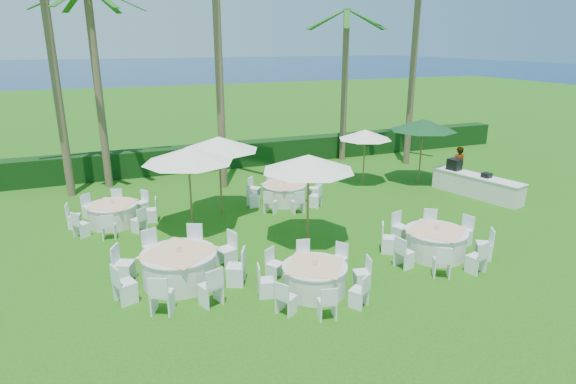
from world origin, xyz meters
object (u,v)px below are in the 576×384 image
at_px(umbrella_a, 188,155).
at_px(banquet_table_d, 113,214).
at_px(umbrella_green, 423,125).
at_px(banquet_table_e, 284,193).
at_px(banquet_table_b, 315,278).
at_px(buffet_table, 476,185).
at_px(umbrella_b, 308,163).
at_px(banquet_table_a, 180,267).
at_px(umbrella_c, 219,144).
at_px(banquet_table_c, 436,242).
at_px(umbrella_d, 365,134).
at_px(staff_person, 458,166).

bearing_deg(umbrella_a, banquet_table_d, 146.33).
bearing_deg(umbrella_green, banquet_table_e, -176.77).
xyz_separation_m(banquet_table_b, buffet_table, (9.47, 4.69, 0.09)).
bearing_deg(banquet_table_e, banquet_table_d, 179.76).
relative_size(umbrella_a, umbrella_b, 1.03).
xyz_separation_m(banquet_table_a, umbrella_c, (2.37, 4.80, 2.17)).
height_order(umbrella_green, buffet_table, umbrella_green).
height_order(banquet_table_e, umbrella_green, umbrella_green).
height_order(banquet_table_a, umbrella_a, umbrella_a).
bearing_deg(banquet_table_d, banquet_table_a, -74.70).
distance_m(banquet_table_a, banquet_table_c, 7.41).
distance_m(banquet_table_a, umbrella_d, 11.27).
bearing_deg(staff_person, banquet_table_b, 41.41).
height_order(umbrella_a, buffet_table, umbrella_a).
bearing_deg(umbrella_d, banquet_table_e, -164.61).
bearing_deg(banquet_table_a, banquet_table_e, 45.64).
relative_size(banquet_table_b, umbrella_c, 1.01).
distance_m(banquet_table_b, buffet_table, 10.57).
bearing_deg(banquet_table_e, umbrella_d, 15.39).
distance_m(banquet_table_b, umbrella_a, 6.07).
relative_size(banquet_table_e, umbrella_a, 1.02).
distance_m(banquet_table_a, umbrella_b, 4.84).
distance_m(banquet_table_c, staff_person, 8.04).
height_order(banquet_table_a, banquet_table_b, banquet_table_a).
bearing_deg(banquet_table_c, umbrella_c, 129.89).
bearing_deg(umbrella_green, buffet_table, -70.07).
height_order(banquet_table_e, umbrella_d, umbrella_d).
bearing_deg(banquet_table_c, banquet_table_b, -171.52).
xyz_separation_m(banquet_table_a, umbrella_b, (4.18, 1.12, 2.15)).
bearing_deg(umbrella_c, banquet_table_d, 175.37).
bearing_deg(umbrella_green, banquet_table_c, -123.16).
relative_size(umbrella_d, staff_person, 1.42).
height_order(umbrella_c, umbrella_d, umbrella_c).
distance_m(umbrella_d, staff_person, 4.34).
bearing_deg(banquet_table_b, umbrella_a, 111.36).
bearing_deg(banquet_table_d, buffet_table, -8.88).
xyz_separation_m(banquet_table_d, umbrella_green, (13.03, 0.35, 2.21)).
height_order(banquet_table_d, buffet_table, buffet_table).
bearing_deg(banquet_table_b, umbrella_green, 40.18).
xyz_separation_m(banquet_table_c, banquet_table_d, (-8.72, 6.24, -0.03)).
bearing_deg(banquet_table_b, staff_person, 32.61).
relative_size(banquet_table_a, staff_person, 1.98).
bearing_deg(umbrella_c, umbrella_a, -135.70).
height_order(banquet_table_d, umbrella_d, umbrella_d).
bearing_deg(umbrella_d, umbrella_a, -161.41).
xyz_separation_m(umbrella_b, buffet_table, (8.36, 1.81, -2.13)).
relative_size(umbrella_a, staff_person, 1.73).
bearing_deg(umbrella_c, umbrella_b, -63.70).
distance_m(banquet_table_e, umbrella_green, 7.03).
distance_m(banquet_table_d, umbrella_d, 10.83).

